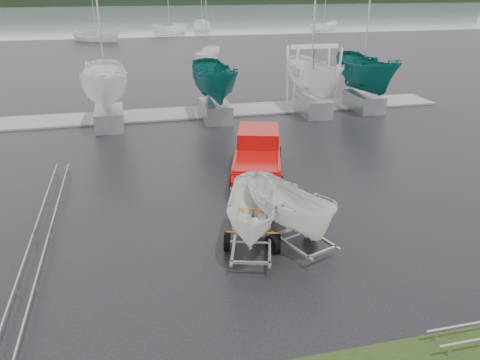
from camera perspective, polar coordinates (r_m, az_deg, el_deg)
ground_plane at (r=19.35m, az=5.19°, el=-1.23°), size 120.00×120.00×0.00m
lake at (r=117.11m, az=-11.09°, el=18.72°), size 300.00×300.00×0.00m
dock at (r=31.25m, az=-2.32°, el=8.41°), size 30.00×3.00×0.12m
pickup_truck at (r=20.59m, az=2.19°, el=3.33°), size 3.49×6.00×1.89m
trailer_hitched at (r=14.15m, az=1.63°, el=0.35°), size 2.17×3.79×4.52m
trailer_parked at (r=14.53m, az=6.27°, el=0.74°), size 2.33×3.79×4.47m
boat_hoist at (r=32.48m, az=8.91°, el=13.44°), size 3.30×2.18×4.12m
keelboat_0 at (r=27.98m, az=-16.42°, el=14.34°), size 2.60×3.20×10.77m
keelboat_1 at (r=28.64m, az=-3.15°, el=14.84°), size 2.43×3.20×7.57m
keelboat_2 at (r=30.20m, az=9.16°, el=15.08°), size 2.45×3.20×10.62m
keelboat_3 at (r=32.04m, az=15.46°, el=15.33°), size 2.56×3.20×10.73m
mast_rack_0 at (r=19.51m, az=-21.78°, el=-1.54°), size 0.56×6.50×0.06m
mast_rack_1 at (r=14.30m, az=-24.67°, el=-11.31°), size 0.56×6.50×0.06m
moored_boat_1 at (r=73.57m, az=-17.05°, el=15.87°), size 3.90×3.87×11.80m
moored_boat_2 at (r=52.64m, az=-4.00°, el=14.30°), size 2.89×2.92×10.85m
moored_boat_3 at (r=88.23m, az=10.17°, el=17.52°), size 3.01×2.97×11.07m
moored_boat_5 at (r=86.78m, az=-4.60°, el=17.69°), size 3.43×3.50×11.90m
moored_boat_6 at (r=80.76m, az=-8.55°, el=17.13°), size 3.95×3.93×11.69m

